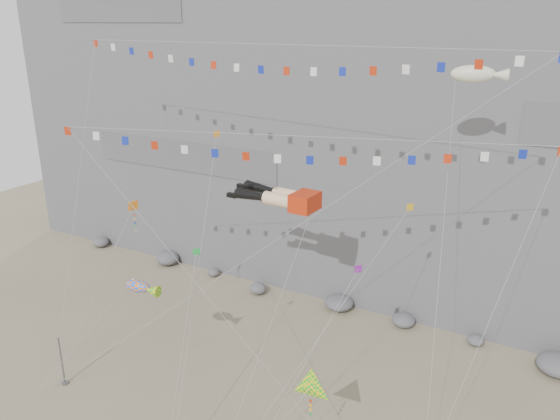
# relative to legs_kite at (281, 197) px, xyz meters

# --- Properties ---
(cliff) EXTENTS (80.00, 28.00, 50.00)m
(cliff) POSITION_rel_legs_kite_xyz_m (0.90, 24.32, 11.80)
(cliff) COLOR slate
(cliff) RESTS_ON ground
(talus_boulders) EXTENTS (60.00, 3.00, 1.20)m
(talus_boulders) POSITION_rel_legs_kite_xyz_m (0.90, 9.32, -12.60)
(talus_boulders) COLOR slate
(talus_boulders) RESTS_ON ground
(anchor_pole_left) EXTENTS (0.12, 0.12, 3.85)m
(anchor_pole_left) POSITION_rel_legs_kite_xyz_m (-12.19, -10.36, -11.27)
(anchor_pole_left) COLOR slate
(anchor_pole_left) RESTS_ON ground
(legs_kite) EXTENTS (7.61, 16.03, 19.72)m
(legs_kite) POSITION_rel_legs_kite_xyz_m (0.00, 0.00, 0.00)
(legs_kite) COLOR red
(legs_kite) RESTS_ON ground
(flag_banner_upper) EXTENTS (34.67, 12.79, 28.64)m
(flag_banner_upper) POSITION_rel_legs_kite_xyz_m (-1.07, 0.83, 10.20)
(flag_banner_upper) COLOR red
(flag_banner_upper) RESTS_ON ground
(flag_banner_lower) EXTENTS (29.03, 12.39, 22.34)m
(flag_banner_lower) POSITION_rel_legs_kite_xyz_m (2.41, -2.77, 5.06)
(flag_banner_lower) COLOR red
(flag_banner_lower) RESTS_ON ground
(harlequin_kite) EXTENTS (4.04, 6.78, 14.09)m
(harlequin_kite) POSITION_rel_legs_kite_xyz_m (-9.55, -4.69, -0.88)
(harlequin_kite) COLOR red
(harlequin_kite) RESTS_ON ground
(fish_windsock) EXTENTS (7.75, 5.79, 11.10)m
(fish_windsock) POSITION_rel_legs_kite_xyz_m (-6.92, -7.55, -5.31)
(fish_windsock) COLOR orange
(fish_windsock) RESTS_ON ground
(delta_kite) EXTENTS (4.88, 8.20, 10.31)m
(delta_kite) POSITION_rel_legs_kite_xyz_m (6.80, -8.97, -7.51)
(delta_kite) COLOR yellow
(delta_kite) RESTS_ON ground
(blimp_windsock) EXTENTS (4.31, 14.93, 25.83)m
(blimp_windsock) POSITION_rel_legs_kite_xyz_m (11.20, 4.51, 8.51)
(blimp_windsock) COLOR beige
(blimp_windsock) RESTS_ON ground
(small_kite_a) EXTENTS (5.01, 12.72, 21.76)m
(small_kite_a) POSITION_rel_legs_kite_xyz_m (-4.13, -1.84, 3.76)
(small_kite_a) COLOR #FF9D15
(small_kite_a) RESTS_ON ground
(small_kite_b) EXTENTS (3.72, 10.27, 14.40)m
(small_kite_b) POSITION_rel_legs_kite_xyz_m (6.82, -2.69, -3.10)
(small_kite_b) COLOR purple
(small_kite_b) RESTS_ON ground
(small_kite_c) EXTENTS (3.21, 8.08, 13.57)m
(small_kite_c) POSITION_rel_legs_kite_xyz_m (-2.42, -6.81, -2.41)
(small_kite_c) COLOR green
(small_kite_c) RESTS_ON ground
(small_kite_d) EXTENTS (6.62, 16.08, 21.53)m
(small_kite_d) POSITION_rel_legs_kite_xyz_m (8.80, 0.22, 0.20)
(small_kite_d) COLOR yellow
(small_kite_d) RESTS_ON ground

